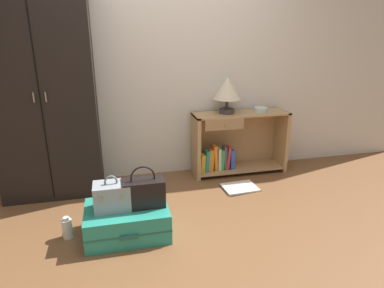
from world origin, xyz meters
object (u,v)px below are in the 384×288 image
(table_lamp, at_px, (227,90))
(bottle, at_px, (67,228))
(wardrobe, at_px, (44,93))
(bookshelf, at_px, (235,144))
(train_case, at_px, (112,196))
(bowl, at_px, (260,110))
(handbag, at_px, (144,192))
(open_book_on_floor, at_px, (240,188))
(suitcase_large, at_px, (127,221))

(table_lamp, distance_m, bottle, 2.13)
(wardrobe, relative_size, bookshelf, 1.90)
(train_case, bearing_deg, table_lamp, 38.31)
(wardrobe, relative_size, train_case, 7.25)
(bowl, relative_size, handbag, 0.44)
(table_lamp, height_order, open_book_on_floor, table_lamp)
(bowl, height_order, open_book_on_floor, bowl)
(suitcase_large, height_order, handbag, handbag)
(bowl, distance_m, suitcase_large, 1.98)
(handbag, bearing_deg, train_case, 177.70)
(table_lamp, height_order, suitcase_large, table_lamp)
(bottle, bearing_deg, table_lamp, 30.18)
(train_case, bearing_deg, bottle, 171.78)
(suitcase_large, distance_m, bottle, 0.48)
(wardrobe, bearing_deg, bowl, 0.94)
(table_lamp, distance_m, open_book_on_floor, 1.08)
(suitcase_large, bearing_deg, bookshelf, 38.28)
(open_book_on_floor, bearing_deg, wardrobe, 168.52)
(bookshelf, relative_size, suitcase_large, 1.63)
(train_case, xyz_separation_m, bottle, (-0.37, 0.05, -0.27))
(bottle, xyz_separation_m, open_book_on_floor, (1.69, 0.52, -0.08))
(train_case, relative_size, open_book_on_floor, 0.71)
(wardrobe, xyz_separation_m, table_lamp, (1.86, 0.07, -0.05))
(bookshelf, height_order, train_case, bookshelf)
(bookshelf, xyz_separation_m, table_lamp, (-0.11, 0.00, 0.63))
(train_case, bearing_deg, bowl, 30.38)
(bookshelf, relative_size, table_lamp, 2.73)
(table_lamp, xyz_separation_m, handbag, (-1.05, -1.04, -0.62))
(wardrobe, relative_size, bottle, 11.13)
(bookshelf, bearing_deg, bottle, -151.40)
(open_book_on_floor, bearing_deg, table_lamp, 92.08)
(bowl, height_order, train_case, bowl)
(table_lamp, relative_size, suitcase_large, 0.60)
(wardrobe, bearing_deg, train_case, -59.40)
(bookshelf, height_order, suitcase_large, bookshelf)
(bowl, bearing_deg, open_book_on_floor, -132.09)
(handbag, height_order, bottle, handbag)
(bottle, bearing_deg, train_case, -8.22)
(bookshelf, height_order, bottle, bookshelf)
(suitcase_large, height_order, open_book_on_floor, suitcase_large)
(bottle, height_order, open_book_on_floor, bottle)
(suitcase_large, distance_m, handbag, 0.28)
(bookshelf, bearing_deg, table_lamp, 179.67)
(bottle, bearing_deg, suitcase_large, -7.01)
(handbag, distance_m, bottle, 0.68)
(train_case, relative_size, bottle, 1.53)
(suitcase_large, height_order, bottle, suitcase_large)
(wardrobe, xyz_separation_m, bottle, (0.19, -0.90, -0.95))
(bookshelf, height_order, table_lamp, table_lamp)
(bookshelf, relative_size, bowl, 7.17)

